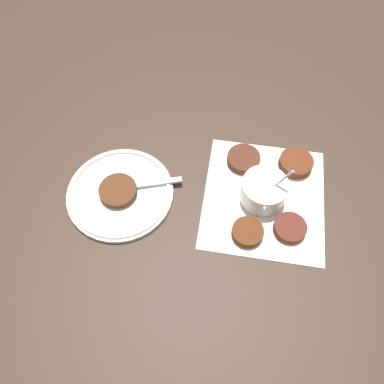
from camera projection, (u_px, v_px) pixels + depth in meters
The scene contains 10 objects.
ground_plane at pixel (261, 201), 0.83m from camera, with size 4.00×4.00×0.00m, color #38281E.
napkin at pixel (264, 198), 0.83m from camera, with size 0.29×0.27×0.00m.
sauce_bowl at pixel (266, 192), 0.80m from camera, with size 0.11×0.10×0.12m.
fritter_0 at pixel (290, 228), 0.78m from camera, with size 0.07×0.07×0.02m.
fritter_1 at pixel (244, 159), 0.87m from camera, with size 0.08×0.08×0.02m.
fritter_2 at pixel (296, 163), 0.86m from camera, with size 0.08×0.08×0.02m.
fritter_3 at pixel (248, 232), 0.78m from camera, with size 0.07×0.07×0.02m.
serving_plate at pixel (120, 193), 0.83m from camera, with size 0.24×0.24×0.02m.
fritter_on_plate at pixel (118, 190), 0.81m from camera, with size 0.08×0.08×0.01m.
fork at pixel (135, 185), 0.83m from camera, with size 0.07×0.17×0.00m.
Camera 1 is at (0.41, -0.10, 0.73)m, focal length 35.00 mm.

